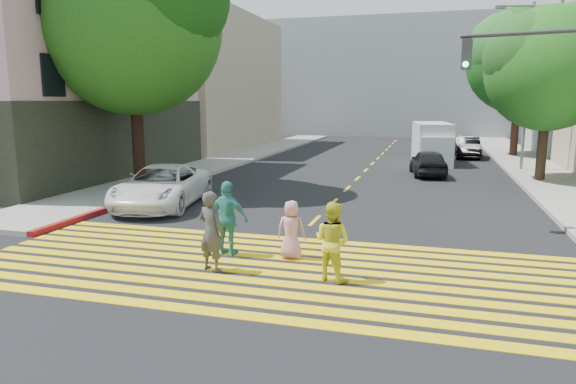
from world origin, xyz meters
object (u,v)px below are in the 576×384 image
at_px(tree_right_far, 522,55).
at_px(white_van, 432,144).
at_px(tree_left, 134,14).
at_px(silver_car, 431,142).
at_px(dark_car_parked, 467,147).
at_px(traffic_signal, 570,98).
at_px(dark_car_near, 428,163).
at_px(pedestrian_man, 211,231).
at_px(tree_right_near, 551,62).
at_px(pedestrian_woman, 332,241).
at_px(pedestrian_child, 291,230).
at_px(white_sedan, 162,186).
at_px(pedestrian_extra, 228,218).

distance_m(tree_right_far, white_van, 9.07).
relative_size(tree_left, silver_car, 2.03).
xyz_separation_m(tree_left, silver_car, (11.44, 19.02, -6.23)).
relative_size(dark_car_parked, traffic_signal, 0.74).
relative_size(dark_car_near, traffic_signal, 0.66).
relative_size(dark_car_near, dark_car_parked, 0.90).
bearing_deg(pedestrian_man, tree_right_near, -104.27).
xyz_separation_m(pedestrian_woman, dark_car_near, (1.67, 15.87, -0.17)).
xyz_separation_m(dark_car_parked, traffic_signal, (1.19, -20.33, 2.99)).
bearing_deg(dark_car_near, pedestrian_woman, 75.76).
xyz_separation_m(tree_right_far, dark_car_parked, (-3.02, -1.30, -5.77)).
xyz_separation_m(pedestrian_man, dark_car_near, (4.25, 16.01, -0.23)).
distance_m(pedestrian_child, white_van, 20.13).
distance_m(tree_left, silver_car, 23.05).
xyz_separation_m(tree_right_far, white_sedan, (-14.00, -20.58, -5.75)).
height_order(pedestrian_extra, silver_car, pedestrian_extra).
relative_size(tree_right_far, dark_car_parked, 2.28).
bearing_deg(dark_car_parked, pedestrian_extra, -107.26).
distance_m(pedestrian_child, dark_car_parked, 24.35).
xyz_separation_m(dark_car_parked, white_van, (-2.14, -3.91, 0.42)).
bearing_deg(traffic_signal, silver_car, 109.11).
xyz_separation_m(tree_right_far, pedestrian_man, (-9.54, -26.41, -5.59)).
relative_size(tree_right_near, dark_car_near, 2.06).
height_order(tree_right_near, white_sedan, tree_right_near).
bearing_deg(pedestrian_extra, pedestrian_man, 102.44).
bearing_deg(white_sedan, tree_right_near, 25.19).
xyz_separation_m(white_sedan, white_van, (8.84, 15.37, 0.41)).
distance_m(tree_right_far, dark_car_near, 13.03).
xyz_separation_m(tree_right_near, dark_car_near, (-4.89, 0.89, -4.60)).
bearing_deg(pedestrian_child, pedestrian_extra, 2.19).
relative_size(pedestrian_extra, dark_car_parked, 0.42).
height_order(dark_car_parked, white_van, white_van).
bearing_deg(traffic_signal, white_van, 112.17).
xyz_separation_m(tree_left, pedestrian_extra, (7.06, -7.78, -6.09)).
xyz_separation_m(pedestrian_woman, pedestrian_child, (-1.18, 1.16, -0.13)).
relative_size(pedestrian_woman, pedestrian_child, 1.19).
xyz_separation_m(pedestrian_man, pedestrian_woman, (2.58, 0.14, -0.06)).
bearing_deg(silver_car, tree_right_near, 105.52).
xyz_separation_m(tree_right_far, dark_car_near, (-5.29, -10.40, -5.81)).
bearing_deg(pedestrian_man, white_van, -84.78).
bearing_deg(traffic_signal, pedestrian_woman, -127.14).
xyz_separation_m(tree_left, dark_car_parked, (13.68, 16.17, -6.28)).
bearing_deg(white_sedan, pedestrian_man, -61.74).
relative_size(pedestrian_man, dark_car_near, 0.46).
bearing_deg(pedestrian_woman, tree_left, -21.00).
height_order(pedestrian_man, pedestrian_extra, pedestrian_extra).
bearing_deg(pedestrian_woman, pedestrian_child, -23.37).
height_order(tree_right_near, white_van, tree_right_near).
bearing_deg(tree_left, white_van, 46.73).
bearing_deg(pedestrian_child, tree_right_near, -122.35).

